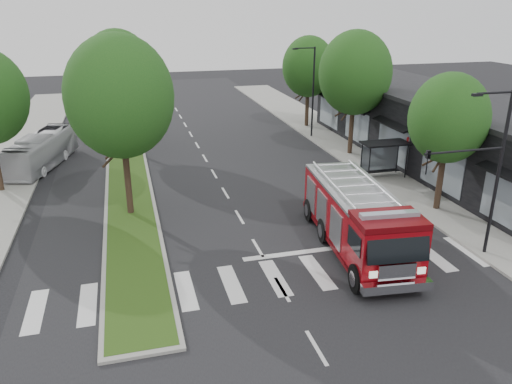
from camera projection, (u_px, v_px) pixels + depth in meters
ground at (258, 248)px, 24.97m from camera, size 140.00×140.00×0.00m
sidewalk_right at (385, 167)px, 37.00m from camera, size 5.00×80.00×0.15m
median at (126, 156)px, 39.75m from camera, size 3.00×50.00×0.15m
storefront_row at (442, 132)px, 37.22m from camera, size 8.00×30.00×5.00m
bus_shelter at (384, 150)px, 34.31m from camera, size 3.20×1.60×2.61m
tree_right_near at (449, 118)px, 27.60m from camera, size 4.40×4.40×8.05m
tree_right_mid at (355, 73)px, 38.09m from camera, size 5.60×5.60×9.72m
tree_right_far at (308, 67)px, 47.36m from camera, size 5.00×5.00×8.73m
tree_median_near at (120, 97)px, 26.52m from camera, size 5.80×5.80×10.16m
tree_median_far at (118, 71)px, 39.28m from camera, size 5.60×5.60×9.72m
streetlight_right_near at (484, 165)px, 22.48m from camera, size 4.08×0.22×8.00m
streetlight_right_far at (312, 88)px, 43.95m from camera, size 2.11×0.20×8.00m
fire_engine at (357, 218)px, 24.35m from camera, size 3.91×10.11×3.42m
city_bus at (42, 151)px, 36.94m from camera, size 4.46×9.25×2.51m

